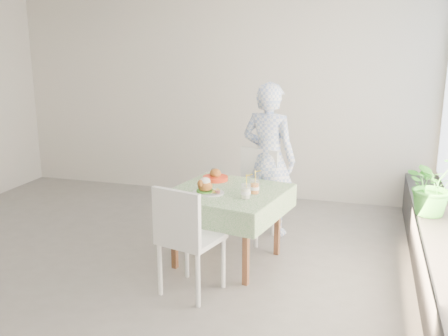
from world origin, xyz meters
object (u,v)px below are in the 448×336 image
(cafe_table, at_px, (227,218))
(potted_plant, at_px, (433,185))
(juice_cup_orange, at_px, (254,187))
(chair_near, at_px, (191,260))
(main_dish, at_px, (207,188))
(diner, at_px, (269,159))
(chair_far, at_px, (250,211))

(cafe_table, xyz_separation_m, potted_plant, (1.91, 0.54, 0.34))
(juice_cup_orange, bearing_deg, potted_plant, 19.40)
(cafe_table, relative_size, chair_near, 1.24)
(main_dish, distance_m, juice_cup_orange, 0.45)
(chair_near, distance_m, main_dish, 0.74)
(cafe_table, distance_m, diner, 1.01)
(juice_cup_orange, bearing_deg, chair_far, 106.00)
(cafe_table, distance_m, chair_far, 0.70)
(chair_far, bearing_deg, diner, 54.96)
(chair_near, bearing_deg, cafe_table, 79.81)
(juice_cup_orange, distance_m, potted_plant, 1.74)
(cafe_table, height_order, diner, diner)
(chair_far, height_order, potted_plant, potted_plant)
(chair_far, height_order, chair_near, chair_far)
(chair_near, relative_size, juice_cup_orange, 3.68)
(chair_far, distance_m, juice_cup_orange, 0.90)
(chair_far, relative_size, chair_near, 1.00)
(cafe_table, distance_m, juice_cup_orange, 0.44)
(chair_near, relative_size, potted_plant, 1.62)
(diner, height_order, main_dish, diner)
(chair_far, bearing_deg, cafe_table, -95.91)
(diner, bearing_deg, juice_cup_orange, 106.86)
(cafe_table, bearing_deg, diner, 76.05)
(chair_near, xyz_separation_m, main_dish, (-0.03, 0.55, 0.49))
(chair_near, relative_size, main_dish, 3.22)
(juice_cup_orange, height_order, potted_plant, potted_plant)
(main_dish, relative_size, potted_plant, 0.50)
(diner, xyz_separation_m, juice_cup_orange, (0.05, -0.94, -0.06))
(cafe_table, distance_m, potted_plant, 2.02)
(chair_far, xyz_separation_m, chair_near, (-0.20, -1.40, -0.00))
(main_dish, distance_m, potted_plant, 2.19)
(chair_far, xyz_separation_m, diner, (0.15, 0.22, 0.56))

